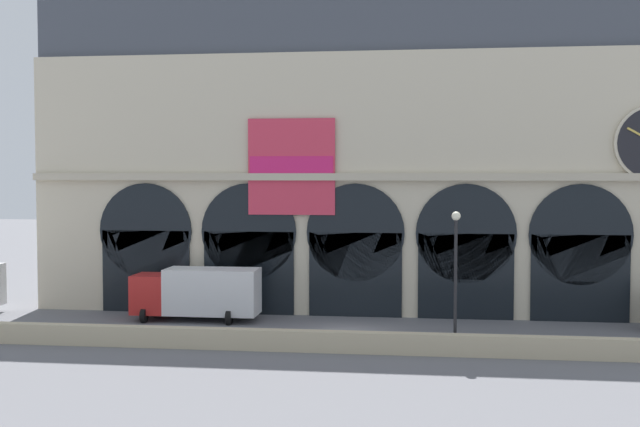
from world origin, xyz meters
The scene contains 5 objects.
ground_plane centered at (0.00, 0.00, 0.00)m, with size 200.00×200.00×0.00m, color slate.
quay_parapet_wall centered at (0.00, -4.81, 0.52)m, with size 90.00×0.70×1.03m, color #BCAD8C.
station_building centered at (0.02, 7.60, 9.68)m, with size 41.16×5.61×19.90m.
box_truck_midwest centered at (-9.18, 2.40, 1.70)m, with size 7.50×2.91×3.12m.
street_lamp_quayside centered at (5.65, -4.01, 4.41)m, with size 0.44×0.44×6.90m.
Camera 1 is at (3.95, -42.64, 8.72)m, focal length 44.11 mm.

